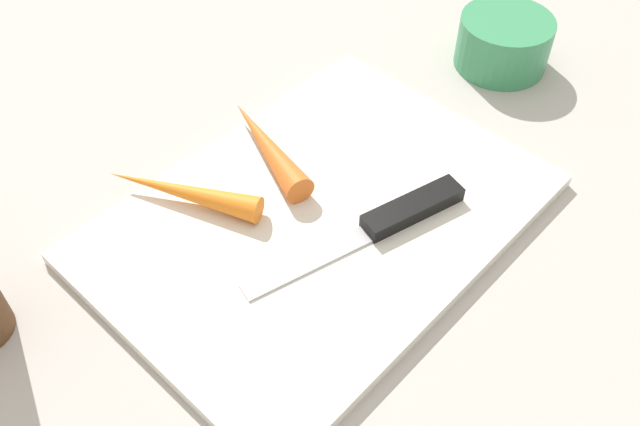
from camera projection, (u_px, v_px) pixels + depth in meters
name	position (u px, v px, depth m)	size (l,w,h in m)	color
ground_plane	(320.00, 223.00, 0.57)	(1.40, 1.40, 0.00)	#ADA8A0
cutting_board	(320.00, 218.00, 0.57)	(0.36, 0.26, 0.01)	silver
knife	(399.00, 215.00, 0.56)	(0.20, 0.07, 0.01)	#B7B7BC
carrot_short	(267.00, 145.00, 0.60)	(0.03, 0.03, 0.13)	orange
carrot_long	(182.00, 191.00, 0.57)	(0.02, 0.02, 0.14)	orange
small_bowl	(504.00, 43.00, 0.70)	(0.09, 0.09, 0.05)	#388C59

